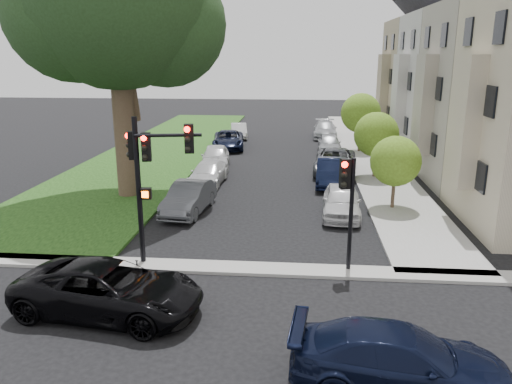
# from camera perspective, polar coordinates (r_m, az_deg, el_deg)

# --- Properties ---
(ground) EXTENTS (140.00, 140.00, 0.00)m
(ground) POSITION_cam_1_polar(r_m,az_deg,el_deg) (15.77, -1.63, -11.92)
(ground) COLOR black
(ground) RESTS_ON ground
(grass_strip) EXTENTS (8.00, 44.00, 0.12)m
(grass_strip) POSITION_cam_1_polar(r_m,az_deg,el_deg) (40.03, -10.54, 4.86)
(grass_strip) COLOR black
(grass_strip) RESTS_ON ground
(sidewalk_right) EXTENTS (3.50, 44.00, 0.12)m
(sidewalk_right) POSITION_cam_1_polar(r_m,az_deg,el_deg) (38.91, 12.50, 4.45)
(sidewalk_right) COLOR #98948F
(sidewalk_right) RESTS_ON ground
(sidewalk_cross) EXTENTS (60.00, 1.00, 0.12)m
(sidewalk_cross) POSITION_cam_1_polar(r_m,az_deg,el_deg) (17.53, -0.87, -8.75)
(sidewalk_cross) COLOR #98948F
(sidewalk_cross) RESTS_ON ground
(house_b) EXTENTS (7.70, 7.55, 15.97)m
(house_b) POSITION_cam_1_polar(r_m,az_deg,el_deg) (31.32, 25.93, 13.39)
(house_b) COLOR #B8A48E
(house_b) RESTS_ON ground
(house_c) EXTENTS (7.70, 7.55, 15.97)m
(house_c) POSITION_cam_1_polar(r_m,az_deg,el_deg) (38.44, 22.00, 13.92)
(house_c) COLOR beige
(house_c) RESTS_ON ground
(house_d) EXTENTS (7.70, 7.55, 15.97)m
(house_d) POSITION_cam_1_polar(r_m,az_deg,el_deg) (45.69, 19.30, 14.24)
(house_d) COLOR gray
(house_d) RESTS_ON ground
(small_tree_a) EXTENTS (2.39, 2.39, 3.59)m
(small_tree_a) POSITION_cam_1_polar(r_m,az_deg,el_deg) (24.43, 15.65, 3.41)
(small_tree_a) COLOR #3E2B1E
(small_tree_a) RESTS_ON ground
(small_tree_b) EXTENTS (2.66, 2.66, 4.00)m
(small_tree_b) POSITION_cam_1_polar(r_m,az_deg,el_deg) (30.56, 13.60, 6.40)
(small_tree_b) COLOR #3E2B1E
(small_tree_b) RESTS_ON ground
(small_tree_c) EXTENTS (2.99, 2.99, 4.48)m
(small_tree_c) POSITION_cam_1_polar(r_m,az_deg,el_deg) (38.65, 11.89, 8.80)
(small_tree_c) COLOR #3E2B1E
(small_tree_c) RESTS_ON ground
(traffic_signal_main) EXTENTS (2.58, 0.68, 5.27)m
(traffic_signal_main) POSITION_cam_1_polar(r_m,az_deg,el_deg) (17.29, -12.09, 3.05)
(traffic_signal_main) COLOR black
(traffic_signal_main) RESTS_ON ground
(traffic_signal_secondary) EXTENTS (0.54, 0.44, 4.00)m
(traffic_signal_secondary) POSITION_cam_1_polar(r_m,az_deg,el_deg) (16.78, 10.46, -0.21)
(traffic_signal_secondary) COLOR black
(traffic_signal_secondary) RESTS_ON ground
(car_cross_near) EXTENTS (5.70, 3.21, 1.50)m
(car_cross_near) POSITION_cam_1_polar(r_m,az_deg,el_deg) (15.15, -16.44, -10.62)
(car_cross_near) COLOR black
(car_cross_near) RESTS_ON ground
(car_cross_far) EXTENTS (5.09, 2.48, 1.43)m
(car_cross_far) POSITION_cam_1_polar(r_m,az_deg,el_deg) (12.11, 16.18, -17.90)
(car_cross_far) COLOR black
(car_cross_far) RESTS_ON ground
(car_parked_0) EXTENTS (1.97, 4.35, 1.45)m
(car_parked_0) POSITION_cam_1_polar(r_m,az_deg,el_deg) (23.31, 9.75, -1.02)
(car_parked_0) COLOR silver
(car_parked_0) RESTS_ON ground
(car_parked_1) EXTENTS (1.87, 4.65, 1.50)m
(car_parked_1) POSITION_cam_1_polar(r_m,az_deg,el_deg) (28.80, 8.57, 2.25)
(car_parked_1) COLOR black
(car_parked_1) RESTS_ON ground
(car_parked_2) EXTENTS (3.00, 5.66, 1.51)m
(car_parked_2) POSITION_cam_1_polar(r_m,az_deg,el_deg) (31.73, 9.03, 3.47)
(car_parked_2) COLOR #3F4247
(car_parked_2) RESTS_ON ground
(car_parked_3) EXTENTS (1.75, 4.20, 1.42)m
(car_parked_3) POSITION_cam_1_polar(r_m,az_deg,el_deg) (38.40, 8.36, 5.50)
(car_parked_3) COLOR #999BA0
(car_parked_3) RESTS_ON ground
(car_parked_4) EXTENTS (2.19, 5.07, 1.45)m
(car_parked_4) POSITION_cam_1_polar(r_m,az_deg,el_deg) (45.48, 7.89, 7.08)
(car_parked_4) COLOR #999BA0
(car_parked_4) RESTS_ON ground
(car_parked_5) EXTENTS (1.98, 4.53, 1.45)m
(car_parked_5) POSITION_cam_1_polar(r_m,az_deg,el_deg) (23.68, -7.68, -0.67)
(car_parked_5) COLOR #3F4247
(car_parked_5) RESTS_ON ground
(car_parked_6) EXTENTS (1.96, 4.47, 1.28)m
(car_parked_6) POSITION_cam_1_polar(r_m,az_deg,el_deg) (28.79, -5.51, 2.12)
(car_parked_6) COLOR silver
(car_parked_6) RESTS_ON ground
(car_parked_7) EXTENTS (2.28, 4.61, 1.51)m
(car_parked_7) POSITION_cam_1_polar(r_m,az_deg,el_deg) (32.89, -4.65, 4.03)
(car_parked_7) COLOR silver
(car_parked_7) RESTS_ON ground
(car_parked_8) EXTENTS (2.95, 5.38, 1.43)m
(car_parked_8) POSITION_cam_1_polar(r_m,az_deg,el_deg) (39.69, -3.19, 5.97)
(car_parked_8) COLOR black
(car_parked_8) RESTS_ON ground
(car_parked_9) EXTENTS (1.96, 4.07, 1.29)m
(car_parked_9) POSITION_cam_1_polar(r_m,az_deg,el_deg) (44.93, -1.98, 7.01)
(car_parked_9) COLOR silver
(car_parked_9) RESTS_ON ground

